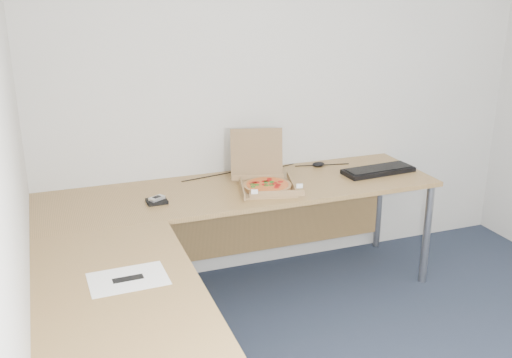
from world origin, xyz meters
name	(u,v)px	position (x,y,z in m)	size (l,w,h in m)	color
room_shell	(466,163)	(0.00, 0.00, 1.25)	(3.50, 3.50, 2.50)	beige
desk	(211,225)	(-0.82, 0.97, 0.70)	(2.50, 2.20, 0.73)	olive
pizza_box	(266,182)	(-0.36, 1.33, 0.77)	(0.33, 0.39, 0.34)	#957349
drinking_glass	(276,168)	(-0.21, 1.54, 0.79)	(0.07, 0.07, 0.12)	silver
keyboard	(378,171)	(0.46, 1.36, 0.75)	(0.49, 0.18, 0.03)	black
mouse	(318,164)	(0.14, 1.63, 0.75)	(0.09, 0.06, 0.03)	black
wallet	(157,201)	(-1.05, 1.32, 0.74)	(0.12, 0.10, 0.02)	black
phone	(157,198)	(-1.05, 1.32, 0.76)	(0.09, 0.05, 0.02)	#B2B5BA
paper_sheet	(128,279)	(-1.35, 0.46, 0.73)	(0.34, 0.24, 0.00)	white
cable_bundle	(263,171)	(-0.26, 1.66, 0.73)	(0.58, 0.04, 0.01)	black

